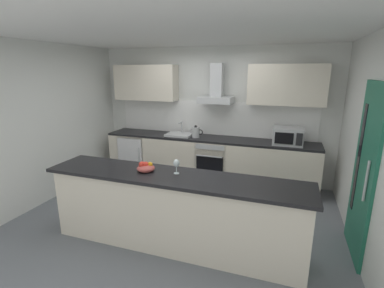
{
  "coord_description": "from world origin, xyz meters",
  "views": [
    {
      "loc": [
        1.44,
        -3.65,
        2.16
      ],
      "look_at": [
        0.06,
        0.33,
        1.05
      ],
      "focal_mm": 26.37,
      "sensor_mm": 36.0,
      "label": 1
    }
  ],
  "objects_px": {
    "microwave": "(288,136)",
    "oven": "(213,160)",
    "sink": "(180,134)",
    "kettle": "(196,132)",
    "wine_glass": "(176,164)",
    "refrigerator": "(137,154)",
    "range_hood": "(217,91)",
    "fruit_bowl": "(146,167)"
  },
  "relations": [
    {
      "from": "microwave",
      "to": "oven",
      "type": "bearing_deg",
      "value": 178.8
    },
    {
      "from": "sink",
      "to": "kettle",
      "type": "xyz_separation_m",
      "value": [
        0.35,
        -0.04,
        0.08
      ]
    },
    {
      "from": "microwave",
      "to": "wine_glass",
      "type": "relative_size",
      "value": 2.81
    },
    {
      "from": "oven",
      "to": "refrigerator",
      "type": "bearing_deg",
      "value": -179.91
    },
    {
      "from": "refrigerator",
      "to": "kettle",
      "type": "height_order",
      "value": "kettle"
    },
    {
      "from": "range_hood",
      "to": "sink",
      "type": "bearing_deg",
      "value": -170.43
    },
    {
      "from": "microwave",
      "to": "fruit_bowl",
      "type": "height_order",
      "value": "microwave"
    },
    {
      "from": "oven",
      "to": "microwave",
      "type": "relative_size",
      "value": 1.6
    },
    {
      "from": "microwave",
      "to": "range_hood",
      "type": "height_order",
      "value": "range_hood"
    },
    {
      "from": "sink",
      "to": "oven",
      "type": "bearing_deg",
      "value": -0.9
    },
    {
      "from": "range_hood",
      "to": "refrigerator",
      "type": "bearing_deg",
      "value": -175.51
    },
    {
      "from": "refrigerator",
      "to": "microwave",
      "type": "distance_m",
      "value": 3.08
    },
    {
      "from": "wine_glass",
      "to": "oven",
      "type": "bearing_deg",
      "value": 92.39
    },
    {
      "from": "sink",
      "to": "range_hood",
      "type": "distance_m",
      "value": 1.12
    },
    {
      "from": "range_hood",
      "to": "fruit_bowl",
      "type": "height_order",
      "value": "range_hood"
    },
    {
      "from": "range_hood",
      "to": "microwave",
      "type": "bearing_deg",
      "value": -6.76
    },
    {
      "from": "oven",
      "to": "kettle",
      "type": "relative_size",
      "value": 2.77
    },
    {
      "from": "refrigerator",
      "to": "range_hood",
      "type": "relative_size",
      "value": 1.18
    },
    {
      "from": "microwave",
      "to": "fruit_bowl",
      "type": "xyz_separation_m",
      "value": [
        -1.63,
        -2.11,
        -0.05
      ]
    },
    {
      "from": "sink",
      "to": "fruit_bowl",
      "type": "xyz_separation_m",
      "value": [
        0.4,
        -2.15,
        0.07
      ]
    },
    {
      "from": "fruit_bowl",
      "to": "refrigerator",
      "type": "bearing_deg",
      "value": 122.83
    },
    {
      "from": "oven",
      "to": "wine_glass",
      "type": "distance_m",
      "value": 2.19
    },
    {
      "from": "microwave",
      "to": "sink",
      "type": "xyz_separation_m",
      "value": [
        -2.03,
        0.04,
        -0.12
      ]
    },
    {
      "from": "microwave",
      "to": "refrigerator",
      "type": "bearing_deg",
      "value": 179.52
    },
    {
      "from": "wine_glass",
      "to": "range_hood",
      "type": "bearing_deg",
      "value": 92.25
    },
    {
      "from": "kettle",
      "to": "microwave",
      "type": "bearing_deg",
      "value": 0.2
    },
    {
      "from": "sink",
      "to": "fruit_bowl",
      "type": "relative_size",
      "value": 2.27
    },
    {
      "from": "sink",
      "to": "fruit_bowl",
      "type": "height_order",
      "value": "sink"
    },
    {
      "from": "oven",
      "to": "fruit_bowl",
      "type": "bearing_deg",
      "value": -98.09
    },
    {
      "from": "microwave",
      "to": "kettle",
      "type": "bearing_deg",
      "value": -179.8
    },
    {
      "from": "oven",
      "to": "fruit_bowl",
      "type": "height_order",
      "value": "fruit_bowl"
    },
    {
      "from": "range_hood",
      "to": "wine_glass",
      "type": "distance_m",
      "value": 2.34
    },
    {
      "from": "kettle",
      "to": "wine_glass",
      "type": "distance_m",
      "value": 2.11
    },
    {
      "from": "sink",
      "to": "wine_glass",
      "type": "relative_size",
      "value": 2.81
    },
    {
      "from": "oven",
      "to": "microwave",
      "type": "bearing_deg",
      "value": -1.2
    },
    {
      "from": "wine_glass",
      "to": "fruit_bowl",
      "type": "height_order",
      "value": "wine_glass"
    },
    {
      "from": "sink",
      "to": "fruit_bowl",
      "type": "distance_m",
      "value": 2.19
    },
    {
      "from": "oven",
      "to": "wine_glass",
      "type": "xyz_separation_m",
      "value": [
        0.09,
        -2.1,
        0.61
      ]
    },
    {
      "from": "oven",
      "to": "fruit_bowl",
      "type": "distance_m",
      "value": 2.23
    },
    {
      "from": "range_hood",
      "to": "wine_glass",
      "type": "relative_size",
      "value": 4.05
    },
    {
      "from": "microwave",
      "to": "sink",
      "type": "bearing_deg",
      "value": 178.9
    },
    {
      "from": "kettle",
      "to": "fruit_bowl",
      "type": "height_order",
      "value": "kettle"
    }
  ]
}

